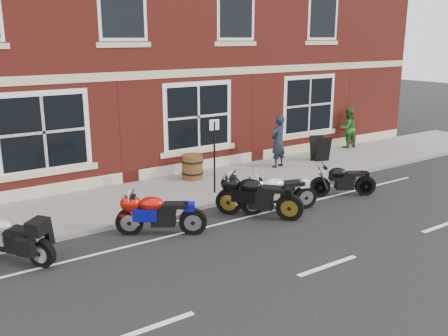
{
  "coord_description": "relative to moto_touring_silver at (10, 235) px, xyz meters",
  "views": [
    {
      "loc": [
        -7.0,
        -9.53,
        4.54
      ],
      "look_at": [
        0.56,
        1.6,
        0.98
      ],
      "focal_mm": 40.0,
      "sensor_mm": 36.0,
      "label": 1
    }
  ],
  "objects": [
    {
      "name": "moto_naked_black",
      "position": [
        8.94,
        -0.8,
        -0.06
      ],
      "size": [
        1.77,
        1.07,
        0.88
      ],
      "rotation": [
        0.0,
        0.0,
        1.05
      ],
      "color": "black",
      "rests_on": "ground"
    },
    {
      "name": "moto_sport_red",
      "position": [
        3.2,
        -0.46,
        -0.02
      ],
      "size": [
        1.86,
        1.29,
        0.96
      ],
      "rotation": [
        0.0,
        0.0,
        0.99
      ],
      "color": "black",
      "rests_on": "ground"
    },
    {
      "name": "moto_sport_silver",
      "position": [
        6.52,
        -0.8,
        -0.0
      ],
      "size": [
        2.15,
        0.71,
        0.99
      ],
      "rotation": [
        0.0,
        0.0,
        1.31
      ],
      "color": "black",
      "rests_on": "ground"
    },
    {
      "name": "ground",
      "position": [
        5.27,
        -0.9,
        -0.57
      ],
      "size": [
        80.0,
        80.0,
        0.0
      ],
      "primitive_type": "plane",
      "color": "black",
      "rests_on": "ground"
    },
    {
      "name": "pedestrian_right",
      "position": [
        13.68,
        3.3,
        0.36
      ],
      "size": [
        0.87,
        0.72,
        1.61
      ],
      "primitive_type": "imported",
      "rotation": [
        0.0,
        0.0,
        2.99
      ],
      "color": "#1A5E1C",
      "rests_on": "sidewalk"
    },
    {
      "name": "a_board_sign",
      "position": [
        11.13,
        2.27,
        0.01
      ],
      "size": [
        0.64,
        0.53,
        0.92
      ],
      "primitive_type": null,
      "rotation": [
        0.0,
        0.0,
        -0.33
      ],
      "color": "black",
      "rests_on": "sidewalk"
    },
    {
      "name": "moto_touring_silver",
      "position": [
        0.0,
        0.0,
        0.0
      ],
      "size": [
        1.3,
        1.84,
        1.4
      ],
      "rotation": [
        0.0,
        0.0,
        0.59
      ],
      "color": "black",
      "rests_on": "ground"
    },
    {
      "name": "barrel_planter",
      "position": [
        6.07,
        2.86,
        -0.06
      ],
      "size": [
        0.7,
        0.7,
        0.78
      ],
      "color": "#442912",
      "rests_on": "sidewalk"
    },
    {
      "name": "parking_sign",
      "position": [
        5.85,
        1.23,
        0.8
      ],
      "size": [
        0.31,
        0.06,
        2.15
      ],
      "rotation": [
        0.0,
        0.0,
        -0.06
      ],
      "color": "black",
      "rests_on": "sidewalk"
    },
    {
      "name": "sidewalk",
      "position": [
        5.27,
        2.1,
        -0.51
      ],
      "size": [
        30.0,
        3.0,
        0.12
      ],
      "primitive_type": "cube",
      "color": "slate",
      "rests_on": "ground"
    },
    {
      "name": "kerb",
      "position": [
        5.27,
        0.52,
        -0.51
      ],
      "size": [
        30.0,
        0.16,
        0.12
      ],
      "primitive_type": "cube",
      "color": "slate",
      "rests_on": "ground"
    },
    {
      "name": "moto_sport_black",
      "position": [
        5.84,
        -0.81,
        0.03
      ],
      "size": [
        1.56,
        1.88,
        1.04
      ],
      "rotation": [
        0.0,
        0.0,
        0.68
      ],
      "color": "black",
      "rests_on": "ground"
    },
    {
      "name": "pedestrian_left",
      "position": [
        9.29,
        2.48,
        0.45
      ],
      "size": [
        0.74,
        0.57,
        1.81
      ],
      "primitive_type": "imported",
      "rotation": [
        0.0,
        0.0,
        3.37
      ],
      "color": "black",
      "rests_on": "sidewalk"
    }
  ]
}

